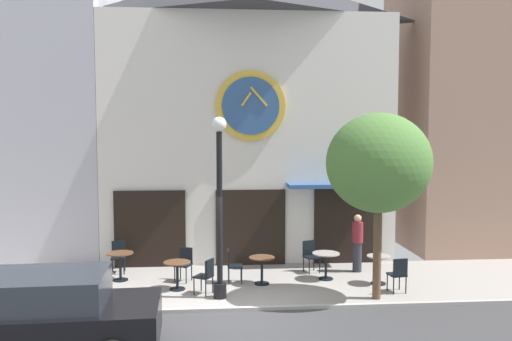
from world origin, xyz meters
TOP-DOWN VIEW (x-y plane):
  - ground_plane at (0.00, -0.82)m, footprint 24.22×9.95m
  - clock_building at (0.81, 5.54)m, footprint 9.04×4.20m
  - neighbor_building_left at (-6.94, 6.54)m, footprint 6.43×4.81m
  - neighbor_building_right at (9.62, 6.43)m, footprint 6.61×4.58m
  - street_lamp at (-0.17, 0.98)m, footprint 0.36×0.36m
  - street_tree at (3.64, 0.61)m, footprint 2.53×2.28m
  - cafe_table_center_left at (-2.86, 2.69)m, footprint 0.71×0.71m
  - cafe_table_near_door at (-1.25, 1.73)m, footprint 0.70×0.70m
  - cafe_table_near_curb at (0.96, 2.04)m, footprint 0.68×0.68m
  - cafe_table_center at (2.76, 2.35)m, footprint 0.75×0.75m
  - cafe_table_leftmost at (4.06, 1.80)m, footprint 0.62×0.62m
  - cafe_chair_near_tree at (2.47, 3.15)m, footprint 0.51×0.51m
  - cafe_chair_right_end at (-0.51, 1.27)m, footprint 0.55×0.55m
  - cafe_chair_mid_row at (4.32, 1.00)m, footprint 0.45×0.45m
  - cafe_chair_left_end at (0.17, 2.24)m, footprint 0.40×0.40m
  - cafe_chair_near_lamp at (-3.06, 3.53)m, footprint 0.43×0.43m
  - cafe_chair_corner at (-1.11, 2.54)m, footprint 0.53×0.53m
  - pedestrian_maroon at (3.83, 3.07)m, footprint 0.45×0.45m
  - parked_car_black at (-3.47, -2.20)m, footprint 4.37×2.17m

SIDE VIEW (x-z plane):
  - ground_plane at x=0.00m, z-range -0.09..0.04m
  - cafe_table_leftmost at x=4.06m, z-range 0.12..0.89m
  - cafe_table_near_curb at x=0.96m, z-range 0.14..0.88m
  - cafe_table_near_door at x=-1.25m, z-range 0.15..0.88m
  - cafe_chair_near_tree at x=2.47m, z-range 0.08..0.98m
  - cafe_chair_right_end at x=-0.51m, z-range 0.08..0.98m
  - cafe_chair_mid_row at x=4.32m, z-range 0.08..0.98m
  - cafe_chair_left_end at x=0.17m, z-range 0.08..0.98m
  - cafe_chair_near_lamp at x=-3.06m, z-range 0.08..0.98m
  - cafe_chair_corner at x=-1.11m, z-range 0.08..0.98m
  - cafe_table_center at x=2.76m, z-range 0.17..0.90m
  - cafe_table_center_left at x=-2.86m, z-range 0.16..0.93m
  - parked_car_black at x=-3.47m, z-range -0.01..1.54m
  - pedestrian_maroon at x=3.83m, z-range 0.03..1.70m
  - street_lamp at x=-0.17m, z-range 0.03..4.46m
  - street_tree at x=3.64m, z-range 1.05..5.57m
  - clock_building at x=0.81m, z-range 0.14..9.39m
  - neighbor_building_right at x=9.62m, z-range 0.00..11.02m
  - neighbor_building_left at x=-6.94m, z-range 0.00..12.02m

